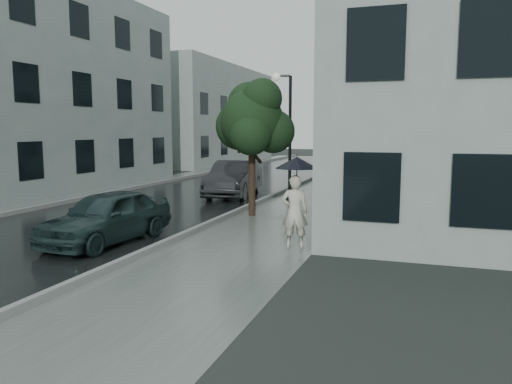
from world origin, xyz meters
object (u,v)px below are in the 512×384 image
(lamp_post, at_px, (286,128))
(car_near, at_px, (107,216))
(pedestrian, at_px, (295,212))
(street_tree, at_px, (253,121))
(car_far, at_px, (234,179))

(lamp_post, xyz_separation_m, car_near, (-2.27, -8.67, -2.20))
(pedestrian, distance_m, car_near, 4.69)
(street_tree, height_order, car_near, street_tree)
(street_tree, distance_m, car_near, 5.95)
(pedestrian, bearing_deg, lamp_post, -84.15)
(lamp_post, height_order, car_far, lamp_post)
(street_tree, relative_size, car_near, 1.14)
(street_tree, xyz_separation_m, car_far, (-2.27, 4.14, -2.36))
(pedestrian, height_order, lamp_post, lamp_post)
(lamp_post, distance_m, car_near, 9.23)
(pedestrian, relative_size, street_tree, 0.40)
(street_tree, height_order, lamp_post, lamp_post)
(car_near, bearing_deg, pedestrian, 16.80)
(pedestrian, distance_m, street_tree, 5.22)
(street_tree, distance_m, lamp_post, 3.70)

